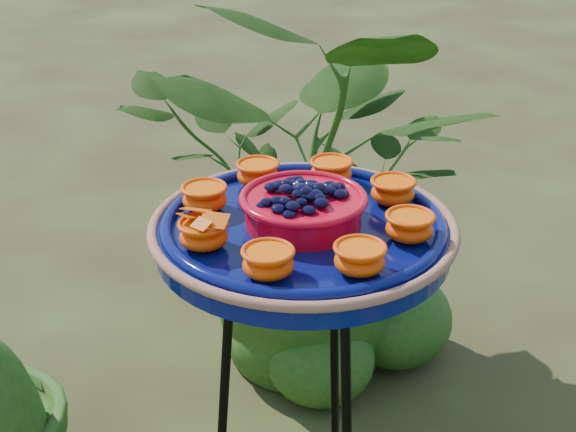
# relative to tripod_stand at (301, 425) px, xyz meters

# --- Properties ---
(tripod_stand) EXTENTS (0.38, 0.38, 0.81)m
(tripod_stand) POSITION_rel_tripod_stand_xyz_m (0.00, 0.00, 0.00)
(tripod_stand) COLOR black
(tripod_stand) RESTS_ON ground
(feeder_dish) EXTENTS (0.53, 0.53, 0.10)m
(feeder_dish) POSITION_rel_tripod_stand_xyz_m (-0.00, -0.00, 0.36)
(feeder_dish) COLOR #060E4F
(feeder_dish) RESTS_ON tripod_stand
(shrub_back_left) EXTENTS (1.12, 1.04, 1.03)m
(shrub_back_left) POSITION_rel_tripod_stand_xyz_m (-0.61, 0.62, 0.02)
(shrub_back_left) COLOR #1F4412
(shrub_back_left) RESTS_ON ground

